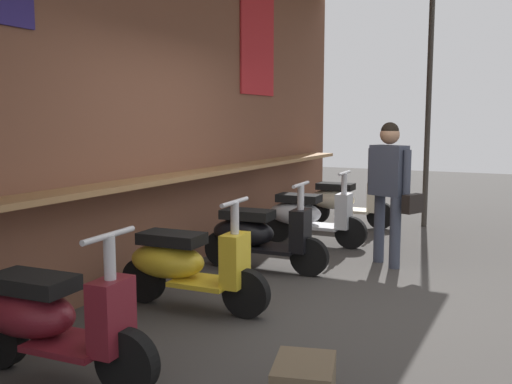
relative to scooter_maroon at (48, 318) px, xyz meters
name	(u,v)px	position (x,y,z in m)	size (l,w,h in m)	color
ground_plane	(330,304)	(2.17, -1.08, -0.39)	(27.52, 27.52, 0.00)	#383533
market_stall_facade	(152,74)	(2.16, 0.80, 1.67)	(9.83, 2.29, 3.74)	brown
scooter_maroon	(48,318)	(0.00, 0.00, 0.00)	(0.49, 1.40, 0.97)	maroon
scooter_yellow	(184,264)	(1.49, 0.00, 0.00)	(0.48, 1.40, 0.97)	gold
scooter_black	(258,235)	(2.89, 0.00, 0.00)	(0.49, 1.40, 0.97)	black
scooter_silver	(307,215)	(4.32, 0.00, 0.00)	(0.46, 1.40, 0.97)	#B2B5BA
scooter_cream	(343,201)	(5.77, 0.00, 0.00)	(0.46, 1.40, 0.97)	beige
shopper_with_handbag	(390,180)	(3.73, -1.20, 0.56)	(0.40, 0.64, 1.58)	#383D4C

